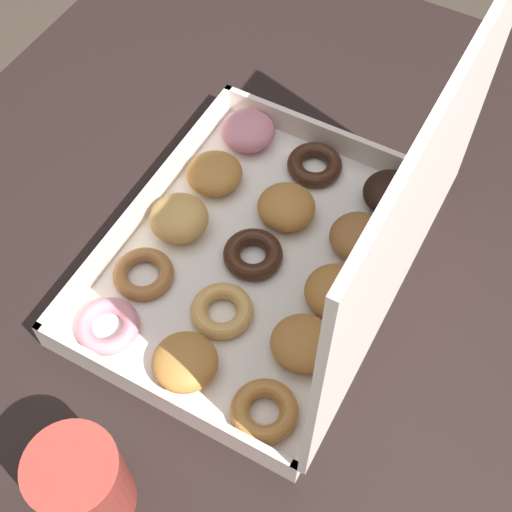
{
  "coord_description": "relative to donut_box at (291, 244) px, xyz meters",
  "views": [
    {
      "loc": [
        0.43,
        0.26,
        1.47
      ],
      "look_at": [
        0.04,
        0.05,
        0.8
      ],
      "focal_mm": 50.0,
      "sensor_mm": 36.0,
      "label": 1
    }
  ],
  "objects": [
    {
      "name": "ground_plane",
      "position": [
        -0.04,
        -0.09,
        -0.84
      ],
      "size": [
        8.0,
        8.0,
        0.0
      ],
      "primitive_type": "plane",
      "color": "#42382D"
    },
    {
      "name": "coffee_mug",
      "position": [
        0.31,
        -0.05,
        -0.01
      ],
      "size": [
        0.08,
        0.08,
        0.11
      ],
      "color": "#A3382D",
      "rests_on": "dining_table"
    },
    {
      "name": "dining_table",
      "position": [
        -0.04,
        -0.09,
        -0.18
      ],
      "size": [
        0.99,
        0.84,
        0.78
      ],
      "color": "black",
      "rests_on": "ground_plane"
    },
    {
      "name": "donut_box",
      "position": [
        0.0,
        0.0,
        0.0
      ],
      "size": [
        0.4,
        0.31,
        0.36
      ],
      "color": "silver",
      "rests_on": "dining_table"
    }
  ]
}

